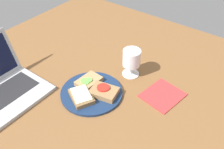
{
  "coord_description": "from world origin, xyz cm",
  "views": [
    {
      "loc": [
        -59.41,
        -53.44,
        75.02
      ],
      "look_at": [
        4.19,
        -5.4,
        8.0
      ],
      "focal_mm": 40.0,
      "sensor_mm": 36.0,
      "label": 1
    }
  ],
  "objects_px": {
    "plate": "(92,93)",
    "wine_glass": "(132,59)",
    "sandwich_with_cheese": "(81,96)",
    "sandwich_with_tomato": "(104,91)",
    "napkin": "(163,95)",
    "sandwich_with_cucumber": "(89,81)",
    "laptop": "(0,86)"
  },
  "relations": [
    {
      "from": "plate",
      "to": "wine_glass",
      "type": "xyz_separation_m",
      "value": [
        0.2,
        -0.06,
        0.08
      ]
    },
    {
      "from": "sandwich_with_cheese",
      "to": "sandwich_with_tomato",
      "type": "relative_size",
      "value": 1.07
    },
    {
      "from": "sandwich_with_tomato",
      "to": "napkin",
      "type": "bearing_deg",
      "value": -52.73
    },
    {
      "from": "sandwich_with_cucumber",
      "to": "sandwich_with_tomato",
      "type": "bearing_deg",
      "value": -96.27
    },
    {
      "from": "sandwich_with_cheese",
      "to": "sandwich_with_cucumber",
      "type": "relative_size",
      "value": 1.2
    },
    {
      "from": "sandwich_with_cheese",
      "to": "napkin",
      "type": "bearing_deg",
      "value": -48.24
    },
    {
      "from": "wine_glass",
      "to": "plate",
      "type": "bearing_deg",
      "value": 163.82
    },
    {
      "from": "plate",
      "to": "wine_glass",
      "type": "bearing_deg",
      "value": -16.18
    },
    {
      "from": "sandwich_with_cheese",
      "to": "wine_glass",
      "type": "relative_size",
      "value": 1.03
    },
    {
      "from": "sandwich_with_tomato",
      "to": "laptop",
      "type": "bearing_deg",
      "value": 125.42
    },
    {
      "from": "sandwich_with_cucumber",
      "to": "napkin",
      "type": "height_order",
      "value": "sandwich_with_cucumber"
    },
    {
      "from": "sandwich_with_cheese",
      "to": "napkin",
      "type": "relative_size",
      "value": 0.83
    },
    {
      "from": "sandwich_with_cucumber",
      "to": "wine_glass",
      "type": "height_order",
      "value": "wine_glass"
    },
    {
      "from": "laptop",
      "to": "napkin",
      "type": "xyz_separation_m",
      "value": [
        0.39,
        -0.53,
        -0.04
      ]
    },
    {
      "from": "sandwich_with_cucumber",
      "to": "napkin",
      "type": "xyz_separation_m",
      "value": [
        0.13,
        -0.28,
        -0.02
      ]
    },
    {
      "from": "wine_glass",
      "to": "laptop",
      "type": "relative_size",
      "value": 0.42
    },
    {
      "from": "plate",
      "to": "laptop",
      "type": "relative_size",
      "value": 0.84
    },
    {
      "from": "sandwich_with_tomato",
      "to": "laptop",
      "type": "distance_m",
      "value": 0.42
    },
    {
      "from": "plate",
      "to": "napkin",
      "type": "xyz_separation_m",
      "value": [
        0.17,
        -0.24,
        -0.0
      ]
    },
    {
      "from": "laptop",
      "to": "plate",
      "type": "bearing_deg",
      "value": -52.91
    },
    {
      "from": "plate",
      "to": "wine_glass",
      "type": "height_order",
      "value": "wine_glass"
    },
    {
      "from": "sandwich_with_tomato",
      "to": "wine_glass",
      "type": "xyz_separation_m",
      "value": [
        0.18,
        -0.01,
        0.06
      ]
    },
    {
      "from": "sandwich_with_tomato",
      "to": "wine_glass",
      "type": "height_order",
      "value": "wine_glass"
    },
    {
      "from": "sandwich_with_tomato",
      "to": "sandwich_with_cucumber",
      "type": "xyz_separation_m",
      "value": [
        0.01,
        0.09,
        -0.0
      ]
    },
    {
      "from": "sandwich_with_cucumber",
      "to": "laptop",
      "type": "bearing_deg",
      "value": 135.29
    },
    {
      "from": "sandwich_with_cheese",
      "to": "napkin",
      "type": "xyz_separation_m",
      "value": [
        0.22,
        -0.24,
        -0.02
      ]
    },
    {
      "from": "sandwich_with_cucumber",
      "to": "wine_glass",
      "type": "bearing_deg",
      "value": -30.72
    },
    {
      "from": "plate",
      "to": "laptop",
      "type": "xyz_separation_m",
      "value": [
        -0.22,
        0.29,
        0.03
      ]
    },
    {
      "from": "wine_glass",
      "to": "napkin",
      "type": "distance_m",
      "value": 0.2
    },
    {
      "from": "sandwich_with_cheese",
      "to": "laptop",
      "type": "distance_m",
      "value": 0.33
    },
    {
      "from": "sandwich_with_cheese",
      "to": "sandwich_with_cucumber",
      "type": "height_order",
      "value": "same"
    },
    {
      "from": "sandwich_with_tomato",
      "to": "wine_glass",
      "type": "bearing_deg",
      "value": -3.15
    }
  ]
}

